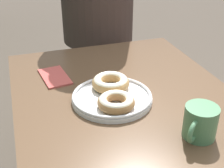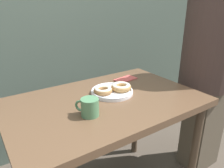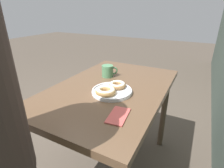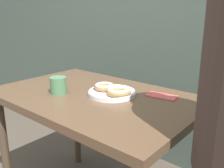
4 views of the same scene
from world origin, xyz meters
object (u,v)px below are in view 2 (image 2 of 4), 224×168
dining_table (105,114)px  coffee_mug (89,107)px  person_figure (207,69)px  napkin (126,79)px  donut_plate (113,90)px

dining_table → coffee_mug: 0.24m
person_figure → napkin: 0.59m
coffee_mug → dining_table: bearing=34.4°
dining_table → coffee_mug: coffee_mug is taller
coffee_mug → person_figure: (0.95, 0.01, 0.02)m
dining_table → coffee_mug: bearing=-145.6°
dining_table → coffee_mug: (-0.16, -0.11, 0.14)m
person_figure → donut_plate: bearing=168.0°
coffee_mug → person_figure: 0.96m
donut_plate → napkin: bearing=35.3°
person_figure → dining_table: bearing=172.7°
donut_plate → coffee_mug: coffee_mug is taller
coffee_mug → napkin: 0.55m
person_figure → napkin: bearing=148.9°
donut_plate → napkin: 0.26m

